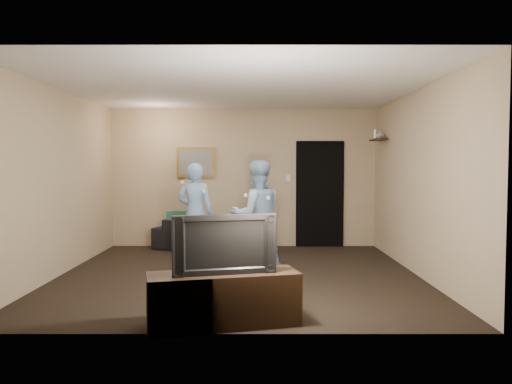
{
  "coord_description": "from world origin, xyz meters",
  "views": [
    {
      "loc": [
        0.24,
        -6.97,
        1.53
      ],
      "look_at": [
        0.24,
        0.3,
        1.15
      ],
      "focal_mm": 35.0,
      "sensor_mm": 36.0,
      "label": 1
    }
  ],
  "objects_px": {
    "sofa": "(209,234)",
    "tv_console": "(223,299)",
    "television": "(223,243)",
    "wii_player_right": "(257,215)",
    "wii_player_left": "(195,213)"
  },
  "relations": [
    {
      "from": "tv_console",
      "to": "television",
      "type": "xyz_separation_m",
      "value": [
        -0.0,
        0.0,
        0.54
      ]
    },
    {
      "from": "sofa",
      "to": "tv_console",
      "type": "distance_m",
      "value": 4.31
    },
    {
      "from": "tv_console",
      "to": "wii_player_right",
      "type": "relative_size",
      "value": 0.9
    },
    {
      "from": "television",
      "to": "wii_player_right",
      "type": "xyz_separation_m",
      "value": [
        0.33,
        2.56,
        0.01
      ]
    },
    {
      "from": "wii_player_right",
      "to": "television",
      "type": "bearing_deg",
      "value": -97.26
    },
    {
      "from": "television",
      "to": "wii_player_right",
      "type": "bearing_deg",
      "value": 69.03
    },
    {
      "from": "sofa",
      "to": "tv_console",
      "type": "height_order",
      "value": "sofa"
    },
    {
      "from": "sofa",
      "to": "television",
      "type": "xyz_separation_m",
      "value": [
        0.55,
        -4.27,
        0.51
      ]
    },
    {
      "from": "sofa",
      "to": "wii_player_left",
      "type": "xyz_separation_m",
      "value": [
        -0.09,
        -1.24,
        0.5
      ]
    },
    {
      "from": "sofa",
      "to": "wii_player_right",
      "type": "bearing_deg",
      "value": 137.78
    },
    {
      "from": "tv_console",
      "to": "wii_player_right",
      "type": "xyz_separation_m",
      "value": [
        0.33,
        2.56,
        0.55
      ]
    },
    {
      "from": "sofa",
      "to": "tv_console",
      "type": "bearing_deg",
      "value": 118.13
    },
    {
      "from": "sofa",
      "to": "television",
      "type": "distance_m",
      "value": 4.34
    },
    {
      "from": "wii_player_left",
      "to": "tv_console",
      "type": "bearing_deg",
      "value": -78.11
    },
    {
      "from": "sofa",
      "to": "tv_console",
      "type": "relative_size",
      "value": 1.36
    }
  ]
}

